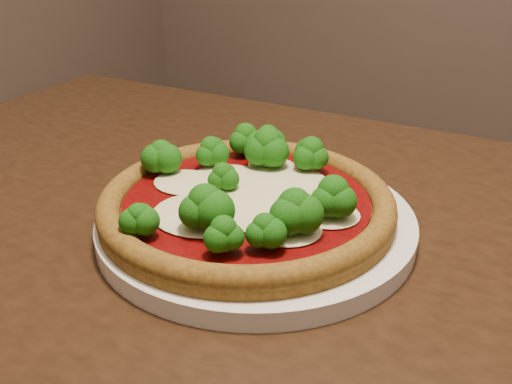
% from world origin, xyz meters
% --- Properties ---
extents(dining_table, '(1.23, 0.82, 0.75)m').
position_xyz_m(dining_table, '(-0.21, -0.21, 0.65)').
color(dining_table, black).
rests_on(dining_table, floor).
extents(plate, '(0.30, 0.30, 0.02)m').
position_xyz_m(plate, '(-0.28, -0.16, 0.76)').
color(plate, white).
rests_on(plate, dining_table).
extents(pizza, '(0.27, 0.27, 0.06)m').
position_xyz_m(pizza, '(-0.29, -0.16, 0.79)').
color(pizza, brown).
rests_on(pizza, plate).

